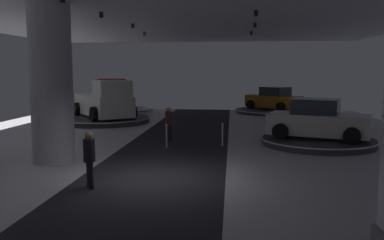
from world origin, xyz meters
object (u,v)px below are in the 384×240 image
at_px(pickup_truck_far_left, 105,102).
at_px(visitor_walking_far, 89,156).
at_px(display_platform_mid_right, 318,141).
at_px(pickup_truck_deep_left, 114,97).
at_px(column_left, 51,84).
at_px(display_car_mid_right, 318,121).
at_px(display_platform_far_left, 104,119).
at_px(display_platform_deep_left, 114,111).
at_px(visitor_walking_near, 169,121).
at_px(display_car_deep_right, 274,99).
at_px(display_platform_deep_right, 273,111).

height_order(pickup_truck_far_left, visitor_walking_far, pickup_truck_far_left).
distance_m(display_platform_mid_right, pickup_truck_deep_left, 17.40).
height_order(column_left, visitor_walking_far, column_left).
distance_m(column_left, display_car_mid_right, 10.98).
xyz_separation_m(display_platform_far_left, visitor_walking_far, (4.08, -14.16, 0.72)).
height_order(display_platform_deep_left, visitor_walking_near, visitor_walking_near).
bearing_deg(pickup_truck_deep_left, display_car_deep_right, 8.19).
height_order(column_left, display_car_mid_right, column_left).
height_order(display_platform_deep_right, display_platform_deep_left, display_platform_deep_left).
distance_m(display_platform_far_left, pickup_truck_far_left, 1.13).
height_order(display_platform_deep_left, visitor_walking_far, visitor_walking_far).
xyz_separation_m(display_platform_mid_right, pickup_truck_deep_left, (-12.54, 12.02, 1.09)).
distance_m(pickup_truck_far_left, display_platform_deep_left, 6.09).
height_order(pickup_truck_far_left, display_car_deep_right, pickup_truck_far_left).
distance_m(display_platform_deep_right, display_platform_deep_left, 12.10).
distance_m(pickup_truck_deep_left, visitor_walking_near, 13.16).
relative_size(column_left, pickup_truck_far_left, 0.99).
bearing_deg(display_platform_deep_left, column_left, -80.99).
xyz_separation_m(display_car_deep_right, display_platform_deep_left, (-12.04, -1.41, -0.84)).
relative_size(display_car_mid_right, visitor_walking_near, 2.87).
distance_m(pickup_truck_far_left, visitor_walking_far, 14.44).
height_order(visitor_walking_near, visitor_walking_far, same).
bearing_deg(pickup_truck_deep_left, display_car_mid_right, -43.82).
xyz_separation_m(pickup_truck_deep_left, visitor_walking_far, (4.96, -19.47, -0.34)).
relative_size(display_car_deep_right, visitor_walking_far, 2.70).
distance_m(display_car_mid_right, visitor_walking_near, 6.57).
xyz_separation_m(column_left, display_platform_far_left, (-1.69, 11.05, -2.57)).
bearing_deg(visitor_walking_far, display_platform_deep_left, 104.27).
relative_size(pickup_truck_deep_left, visitor_walking_near, 3.55).
xyz_separation_m(display_car_mid_right, pickup_truck_deep_left, (-12.51, 12.01, 0.20)).
bearing_deg(display_platform_deep_right, pickup_truck_deep_left, -171.70).
height_order(display_car_deep_right, visitor_walking_near, display_car_deep_right).
height_order(display_platform_far_left, display_platform_deep_left, display_platform_far_left).
distance_m(display_platform_mid_right, display_platform_deep_left, 17.64).
distance_m(column_left, pickup_truck_deep_left, 16.63).
bearing_deg(display_platform_far_left, pickup_truck_far_left, -54.23).
height_order(display_platform_mid_right, display_car_mid_right, display_car_mid_right).
bearing_deg(display_platform_deep_left, display_platform_deep_right, 6.79).
distance_m(display_platform_far_left, pickup_truck_deep_left, 5.49).
relative_size(display_platform_deep_left, visitor_walking_near, 3.71).
xyz_separation_m(display_platform_far_left, pickup_truck_far_left, (0.19, -0.26, 1.08)).
bearing_deg(visitor_walking_near, display_car_deep_right, 65.89).
bearing_deg(display_platform_far_left, pickup_truck_deep_left, 99.41).
distance_m(display_platform_deep_left, visitor_walking_near, 13.49).
xyz_separation_m(column_left, visitor_walking_far, (2.39, -3.11, -1.84)).
relative_size(pickup_truck_far_left, display_platform_deep_left, 0.94).
height_order(column_left, pickup_truck_far_left, column_left).
bearing_deg(display_car_deep_right, pickup_truck_deep_left, -171.81).
relative_size(display_car_deep_right, pickup_truck_deep_left, 0.76).
bearing_deg(display_car_mid_right, display_platform_far_left, 150.07).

